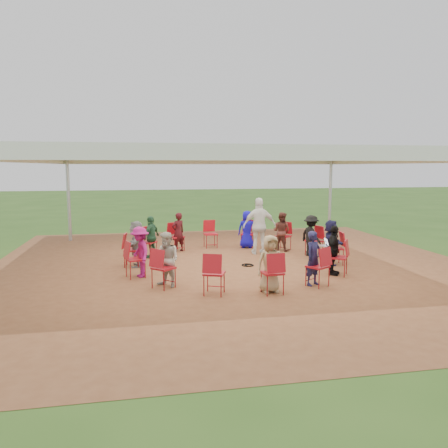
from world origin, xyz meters
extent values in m
plane|color=#2E5219|center=(0.00, 0.00, 0.00)|extent=(80.00, 80.00, 0.00)
plane|color=brown|center=(0.00, 0.00, 0.01)|extent=(13.00, 13.00, 0.00)
cylinder|color=#B2B2B7|center=(-5.00, 5.00, 1.50)|extent=(0.12, 0.12, 3.00)
cylinder|color=#B2B2B7|center=(5.00, 5.00, 1.50)|extent=(0.12, 0.12, 3.00)
plane|color=white|center=(0.00, 0.00, 3.00)|extent=(10.30, 10.30, 0.00)
cube|color=white|center=(0.00, -5.15, 2.88)|extent=(10.30, 0.03, 0.24)
cube|color=white|center=(0.00, 5.15, 2.88)|extent=(10.30, 0.03, 0.24)
cube|color=white|center=(-5.15, 0.00, 2.88)|extent=(0.03, 10.30, 0.24)
cube|color=white|center=(5.15, 0.00, 2.88)|extent=(0.03, 10.30, 0.24)
imported|color=#1C1A41|center=(2.61, -0.38, 0.62)|extent=(0.59, 1.19, 1.23)
imported|color=black|center=(2.51, 0.79, 0.62)|extent=(0.62, 0.88, 1.23)
imported|color=#582A23|center=(1.92, 1.80, 0.62)|extent=(0.66, 0.67, 1.23)
imported|color=#120CB3|center=(0.95, 2.46, 0.62)|extent=(0.68, 0.53, 1.23)
imported|color=#3B0D12|center=(-1.33, 2.27, 0.62)|extent=(0.54, 0.48, 1.23)
imported|color=#255436|center=(-2.18, 1.47, 0.62)|extent=(0.71, 0.81, 1.23)
imported|color=slate|center=(-2.61, 0.38, 0.62)|extent=(0.59, 1.19, 1.23)
imported|color=#981466|center=(-2.51, -0.79, 0.62)|extent=(0.62, 0.88, 1.23)
imported|color=#B3AE9E|center=(-1.92, -1.80, 0.62)|extent=(0.66, 0.67, 1.23)
imported|color=tan|center=(0.21, -2.62, 0.62)|extent=(0.63, 0.38, 1.23)
imported|color=#1C1A41|center=(1.33, -2.27, 0.62)|extent=(0.54, 0.48, 1.23)
imported|color=black|center=(2.18, -1.47, 0.62)|extent=(0.71, 0.81, 1.23)
imported|color=white|center=(1.08, 1.41, 0.87)|extent=(1.05, 0.60, 1.73)
torus|color=black|center=(0.34, -0.10, 0.02)|extent=(0.38, 0.38, 0.03)
torus|color=black|center=(0.38, -0.14, 0.02)|extent=(0.30, 0.30, 0.03)
cube|color=#B7B7BC|center=(2.39, -0.35, 0.53)|extent=(0.25, 0.33, 0.01)
cube|color=#B7B7BC|center=(2.49, -0.36, 0.63)|extent=(0.11, 0.31, 0.20)
cube|color=#CCE0FF|center=(2.48, -0.36, 0.63)|extent=(0.09, 0.27, 0.17)
camera|label=1|loc=(-2.46, -11.35, 2.67)|focal=35.00mm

